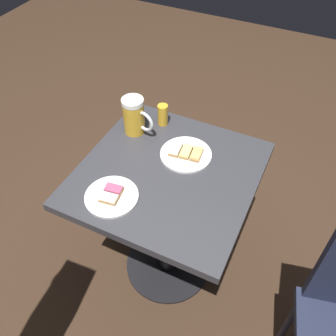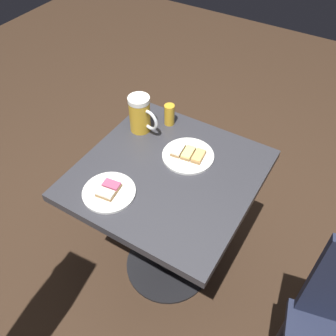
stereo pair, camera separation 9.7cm
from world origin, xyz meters
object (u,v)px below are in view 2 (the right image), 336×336
at_px(beer_mug, 140,114).
at_px(beer_glass_small, 169,115).
at_px(plate_far, 109,192).
at_px(plate_near, 188,155).

height_order(beer_mug, beer_glass_small, beer_mug).
height_order(plate_far, beer_mug, beer_mug).
bearing_deg(beer_mug, plate_near, 170.26).
bearing_deg(plate_near, beer_mug, -9.74).
relative_size(plate_far, beer_glass_small, 2.04).
distance_m(plate_near, beer_mug, 0.27).
height_order(plate_near, beer_mug, beer_mug).
bearing_deg(beer_mug, beer_glass_small, -130.16).
bearing_deg(beer_glass_small, plate_near, 140.66).
relative_size(plate_far, beer_mug, 1.20).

